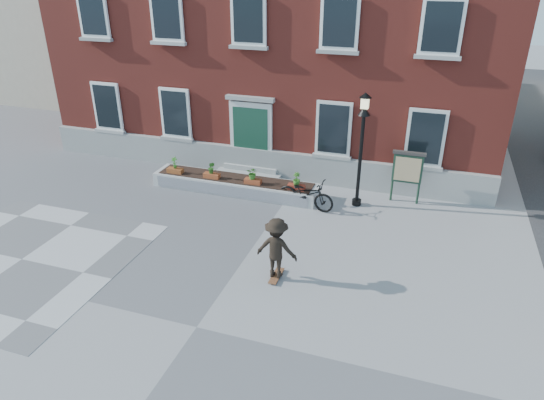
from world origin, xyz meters
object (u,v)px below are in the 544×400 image
(lamp_post, at_px, (362,135))
(skateboarder, at_px, (276,248))
(bicycle, at_px, (306,194))
(notice_board, at_px, (408,169))

(lamp_post, xyz_separation_m, skateboarder, (-1.29, -5.03, -1.62))
(bicycle, xyz_separation_m, notice_board, (3.16, 1.54, 0.73))
(lamp_post, bearing_deg, bicycle, -153.99)
(bicycle, distance_m, skateboarder, 4.27)
(notice_board, distance_m, skateboarder, 6.45)
(lamp_post, height_order, notice_board, lamp_post)
(bicycle, relative_size, lamp_post, 0.51)
(notice_board, relative_size, skateboarder, 1.06)
(bicycle, relative_size, notice_board, 1.08)
(bicycle, height_order, notice_board, notice_board)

